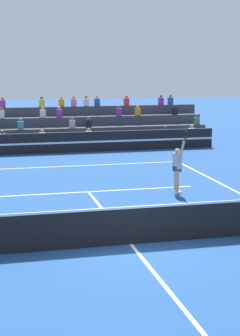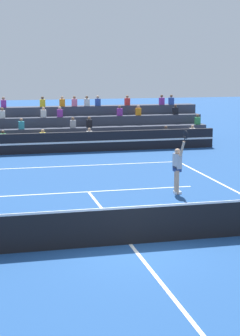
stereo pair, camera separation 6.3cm
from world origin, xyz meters
name	(u,v)px [view 1 (the left image)]	position (x,y,z in m)	size (l,w,h in m)	color
ground_plane	(131,244)	(0.00, 0.00, 0.00)	(120.00, 120.00, 0.00)	navy
court_lines	(131,244)	(0.00, 0.00, 0.00)	(11.10, 23.90, 0.01)	white
tennis_net	(131,225)	(0.00, 0.00, 0.54)	(12.00, 0.10, 1.10)	#2D6B38
sponsor_banner_wall	(56,143)	(0.00, 16.07, 0.55)	(18.00, 0.26, 1.10)	black
bleacher_stand	(50,131)	(0.01, 19.24, 0.84)	(18.70, 3.80, 2.83)	#383D4C
tennis_player	(177,168)	(3.19, 5.39, 0.99)	(0.31, 1.00, 2.48)	tan
tennis_ball	(130,233)	(0.22, 0.92, 0.03)	(0.07, 0.07, 0.07)	#C6DB33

